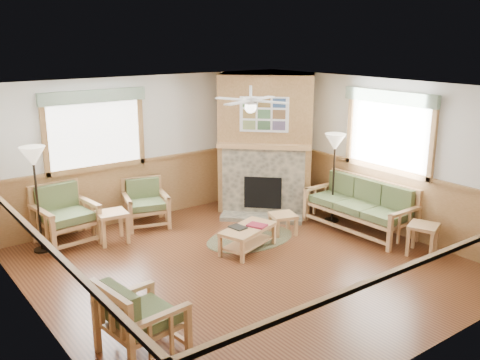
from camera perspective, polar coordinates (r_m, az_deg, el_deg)
floor at (r=8.28m, az=0.67°, el=-9.21°), size 6.00×6.00×0.01m
ceiling at (r=7.57m, az=0.74°, el=9.76°), size 6.00×6.00×0.01m
wall_back at (r=10.30m, az=-9.47°, el=3.44°), size 6.00×0.02×2.70m
wall_front at (r=5.84m, az=18.93°, el=-6.44°), size 6.00×0.02×2.70m
wall_left at (r=6.54m, az=-20.79°, el=-4.32°), size 0.02×6.00×2.70m
wall_right at (r=9.87m, az=14.71°, el=2.64°), size 0.02×6.00×2.70m
wainscot at (r=8.07m, az=0.69°, el=-5.62°), size 6.00×6.00×1.10m
fireplace at (r=10.62m, az=2.81°, el=3.99°), size 3.11×3.11×2.70m
window_back at (r=9.64m, az=-15.56°, el=9.40°), size 1.90×0.16×1.50m
window_right at (r=9.54m, az=15.98°, el=9.31°), size 0.16×1.90×1.50m
ceiling_fan at (r=7.99m, az=1.15°, el=9.76°), size 1.59×1.59×0.36m
sofa at (r=9.79m, az=12.57°, el=-2.77°), size 2.01×0.87×0.91m
armchair_back_left at (r=9.43m, az=-18.11°, el=-3.62°), size 0.97×0.97×0.99m
armchair_back_right at (r=9.98m, az=-10.01°, el=-2.49°), size 0.92×0.92×0.84m
armchair_left at (r=6.14m, az=-10.44°, el=-14.14°), size 0.87×0.87×0.88m
coffee_table at (r=8.77m, az=0.83°, el=-6.30°), size 1.11×0.80×0.40m
end_table_chairs at (r=9.34m, az=-13.45°, el=-4.91°), size 0.54×0.52×0.54m
end_table_sofa at (r=9.09m, az=18.88°, el=-6.02°), size 0.58×0.57×0.51m
footstool at (r=9.52m, az=4.60°, el=-4.68°), size 0.53×0.53×0.37m
braided_rug at (r=9.32m, az=1.10°, el=-6.25°), size 1.97×1.97×0.01m
floor_lamp_left at (r=9.13m, az=-20.81°, el=-1.98°), size 0.45×0.45×1.75m
floor_lamp_right at (r=10.09m, az=9.95°, el=0.21°), size 0.50×0.50×1.69m
book_red at (r=8.74m, az=1.82°, el=-4.77°), size 0.32×0.36×0.03m
book_dark at (r=8.66m, az=-0.23°, el=-4.99°), size 0.24×0.30×0.03m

